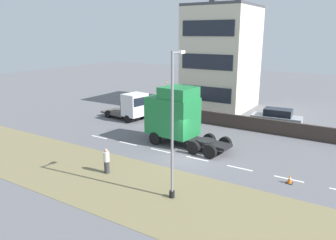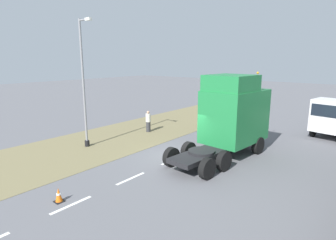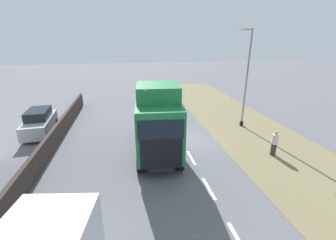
# 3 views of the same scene
# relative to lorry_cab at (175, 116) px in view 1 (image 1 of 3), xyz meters

# --- Properties ---
(ground_plane) EXTENTS (120.00, 120.00, 0.00)m
(ground_plane) POSITION_rel_lorry_cab_xyz_m (-2.06, -2.40, -2.38)
(ground_plane) COLOR slate
(ground_plane) RESTS_ON ground
(grass_verge) EXTENTS (7.00, 44.00, 0.01)m
(grass_verge) POSITION_rel_lorry_cab_xyz_m (-8.06, -2.40, -2.37)
(grass_verge) COLOR olive
(grass_verge) RESTS_ON ground
(lane_markings) EXTENTS (0.16, 21.00, 0.00)m
(lane_markings) POSITION_rel_lorry_cab_xyz_m (-2.06, -3.10, -2.38)
(lane_markings) COLOR white
(lane_markings) RESTS_ON ground
(boundary_wall) EXTENTS (0.25, 24.00, 1.31)m
(boundary_wall) POSITION_rel_lorry_cab_xyz_m (6.94, -2.40, -1.73)
(boundary_wall) COLOR #382D28
(boundary_wall) RESTS_ON ground
(building_block) EXTENTS (8.26, 7.01, 13.03)m
(building_block) POSITION_rel_lorry_cab_xyz_m (14.52, 2.32, 3.60)
(building_block) COLOR beige
(building_block) RESTS_ON ground
(lorry_cab) EXTENTS (3.21, 7.26, 4.87)m
(lorry_cab) POSITION_rel_lorry_cab_xyz_m (0.00, 0.00, 0.00)
(lorry_cab) COLOR black
(lorry_cab) RESTS_ON ground
(flatbed_truck) EXTENTS (3.06, 5.54, 2.85)m
(flatbed_truck) POSITION_rel_lorry_cab_xyz_m (4.06, 7.61, -0.88)
(flatbed_truck) COLOR silver
(flatbed_truck) RESTS_ON ground
(parked_car) EXTENTS (2.15, 4.64, 1.98)m
(parked_car) POSITION_rel_lorry_cab_xyz_m (8.68, -5.94, -1.41)
(parked_car) COLOR #9EA3A8
(parked_car) RESTS_ON ground
(lamp_post) EXTENTS (1.27, 0.30, 7.96)m
(lamp_post) POSITION_rel_lorry_cab_xyz_m (-7.90, -4.56, 1.35)
(lamp_post) COLOR black
(lamp_post) RESTS_ON ground
(pedestrian) EXTENTS (0.39, 0.39, 1.67)m
(pedestrian) POSITION_rel_lorry_cab_xyz_m (-7.41, 0.72, -1.56)
(pedestrian) COLOR #333338
(pedestrian) RESTS_ON ground
(traffic_cone_lead) EXTENTS (0.36, 0.36, 0.58)m
(traffic_cone_lead) POSITION_rel_lorry_cab_xyz_m (-2.68, -9.66, -2.10)
(traffic_cone_lead) COLOR black
(traffic_cone_lead) RESTS_ON ground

